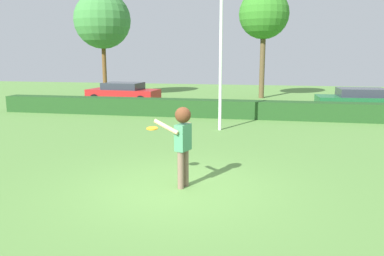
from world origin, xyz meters
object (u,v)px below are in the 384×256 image
(lamppost, at_px, (221,47))
(birch_tree, at_px, (264,14))
(frisbee, at_px, (152,128))
(parked_car_green, at_px, (361,100))
(person, at_px, (183,136))
(parked_car_red, at_px, (123,92))
(maple_tree, at_px, (102,20))

(lamppost, bearing_deg, birch_tree, 83.62)
(frisbee, height_order, parked_car_green, parked_car_green)
(person, xyz_separation_m, parked_car_red, (-6.75, 13.91, -0.46))
(frisbee, height_order, lamppost, lamppost)
(birch_tree, bearing_deg, parked_car_green, -50.75)
(lamppost, xyz_separation_m, parked_car_green, (6.31, 5.66, -2.49))
(parked_car_green, bearing_deg, lamppost, -138.11)
(maple_tree, bearing_deg, person, -61.51)
(lamppost, bearing_deg, person, -89.71)
(parked_car_red, relative_size, parked_car_green, 1.01)
(frisbee, distance_m, lamppost, 6.67)
(lamppost, relative_size, birch_tree, 0.81)
(lamppost, distance_m, birch_tree, 12.06)
(frisbee, relative_size, maple_tree, 0.04)
(frisbee, height_order, maple_tree, maple_tree)
(frisbee, xyz_separation_m, lamppost, (0.79, 6.33, 1.96))
(person, xyz_separation_m, birch_tree, (1.28, 18.53, 4.29))
(person, bearing_deg, maple_tree, 118.49)
(lamppost, relative_size, parked_car_green, 1.34)
(person, height_order, maple_tree, maple_tree)
(birch_tree, bearing_deg, maple_tree, -173.25)
(maple_tree, bearing_deg, parked_car_green, -17.22)
(parked_car_green, height_order, birch_tree, birch_tree)
(frisbee, bearing_deg, lamppost, 82.91)
(frisbee, distance_m, birch_tree, 18.70)
(lamppost, xyz_separation_m, maple_tree, (-9.34, 10.51, 1.95))
(frisbee, height_order, parked_car_red, parked_car_red)
(parked_car_red, height_order, maple_tree, maple_tree)
(lamppost, distance_m, parked_car_red, 10.12)
(person, height_order, lamppost, lamppost)
(lamppost, relative_size, parked_car_red, 1.33)
(person, relative_size, parked_car_green, 0.42)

